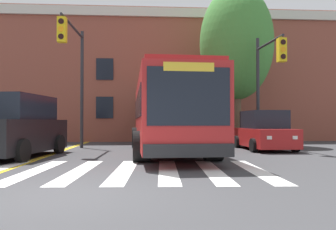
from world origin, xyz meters
The scene contains 12 objects.
ground_plane centered at (0.00, 0.00, 0.00)m, with size 120.00×120.00×0.00m, color #38383A.
crosswalk centered at (0.33, 2.84, 0.00)m, with size 8.91×4.68×0.01m.
lane_line_yellow_inner centered at (-2.38, 16.84, 0.00)m, with size 0.12×36.00×0.01m, color gold.
lane_line_yellow_outer centered at (-2.22, 16.84, 0.00)m, with size 0.12×36.00×0.01m, color gold.
city_bus centered at (2.37, 8.17, 1.71)m, with size 3.28×11.23×3.14m.
car_black_near_lane centered at (-3.29, 6.47, 1.09)m, with size 2.78×4.94×2.29m.
car_red_far_lane centered at (6.98, 9.03, 0.83)m, with size 2.10×4.04×1.82m.
car_white_behind_bus centered at (1.97, 18.85, 0.80)m, with size 2.34×3.84×1.76m.
traffic_light_near_corner centered at (7.08, 8.84, 3.57)m, with size 0.40×2.81×5.46m.
traffic_light_overhead centered at (-1.79, 9.24, 4.01)m, with size 0.35×3.76×5.87m.
street_tree_curbside_large centered at (6.59, 12.32, 5.77)m, with size 5.26×4.96×9.06m.
building_facade centered at (-1.22, 19.46, 4.45)m, with size 40.77×8.23×8.89m.
Camera 1 is at (1.54, -5.94, 1.31)m, focal length 35.00 mm.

